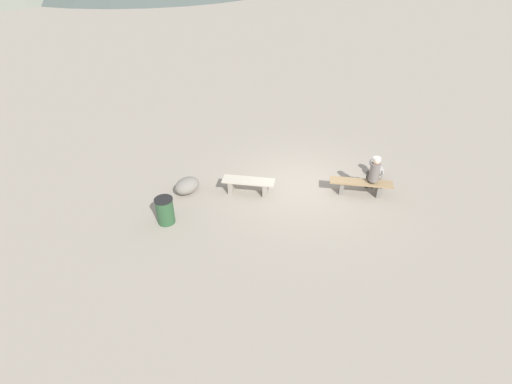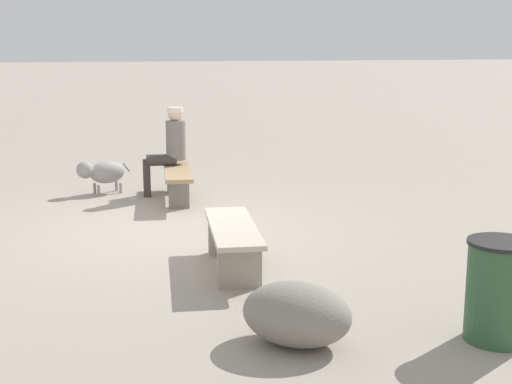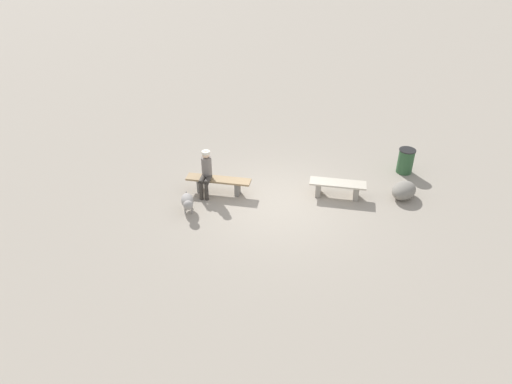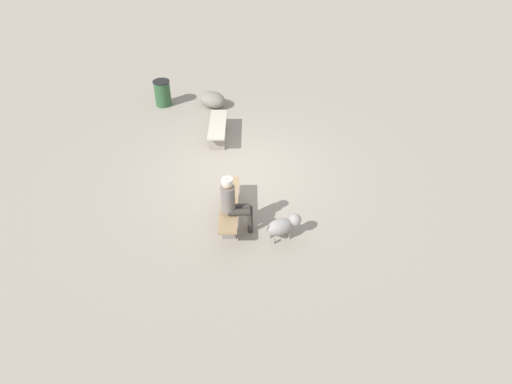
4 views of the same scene
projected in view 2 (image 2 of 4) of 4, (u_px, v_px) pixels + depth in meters
ground at (166, 233)px, 8.62m from camera, size 210.00×210.00×0.06m
bench_left at (233, 240)px, 7.05m from camera, size 1.66×0.71×0.46m
bench_right at (177, 177)px, 10.30m from camera, size 1.93×0.68×0.47m
seated_person at (169, 145)px, 10.52m from camera, size 0.37×0.66×1.35m
dog at (102, 172)px, 10.71m from camera, size 0.46×0.83×0.53m
trash_bin at (499, 291)px, 5.31m from camera, size 0.51×0.51×0.79m
boulder at (297, 314)px, 5.27m from camera, size 1.02×1.05×0.48m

